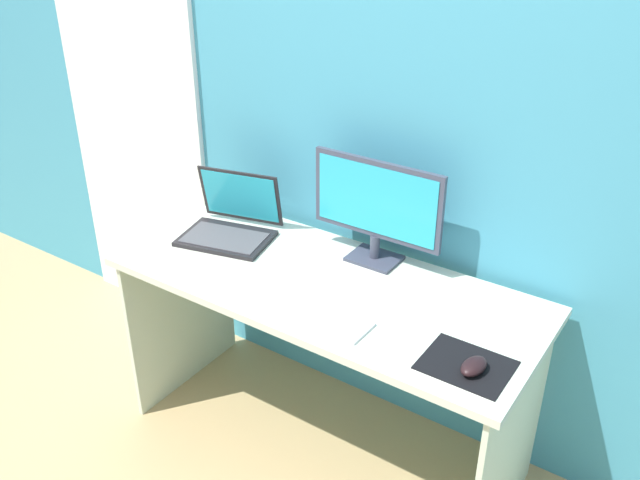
% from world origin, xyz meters
% --- Properties ---
extents(ground_plane, '(8.00, 8.00, 0.00)m').
position_xyz_m(ground_plane, '(0.00, 0.00, 0.00)').
color(ground_plane, tan).
extents(wall_back, '(6.00, 0.04, 2.50)m').
position_xyz_m(wall_back, '(0.00, 0.37, 1.25)').
color(wall_back, teal).
rests_on(wall_back, ground_plane).
extents(door_left, '(0.82, 0.02, 2.02)m').
position_xyz_m(door_left, '(-1.26, 0.34, 1.01)').
color(door_left, white).
rests_on(door_left, ground_plane).
extents(desk, '(1.51, 0.63, 0.74)m').
position_xyz_m(desk, '(0.00, 0.00, 0.59)').
color(desk, beige).
rests_on(desk, ground_plane).
extents(monitor, '(0.50, 0.14, 0.38)m').
position_xyz_m(monitor, '(0.07, 0.23, 0.96)').
color(monitor, '#383C4E').
rests_on(monitor, desk).
extents(laptop, '(0.39, 0.35, 0.24)m').
position_xyz_m(laptop, '(-0.49, 0.08, 0.79)').
color(laptop, black).
rests_on(laptop, desk).
extents(keyboard_external, '(0.41, 0.13, 0.01)m').
position_xyz_m(keyboard_external, '(0.07, -0.18, 0.75)').
color(keyboard_external, white).
rests_on(keyboard_external, desk).
extents(mousepad, '(0.25, 0.20, 0.00)m').
position_xyz_m(mousepad, '(0.59, -0.15, 0.74)').
color(mousepad, black).
rests_on(mousepad, desk).
extents(mouse, '(0.07, 0.11, 0.04)m').
position_xyz_m(mouse, '(0.62, -0.17, 0.76)').
color(mouse, black).
rests_on(mouse, mousepad).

